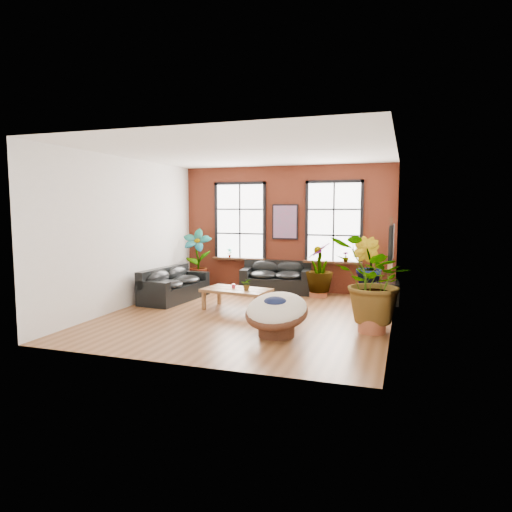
{
  "coord_description": "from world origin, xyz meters",
  "views": [
    {
      "loc": [
        3.23,
        -9.16,
        2.33
      ],
      "look_at": [
        0.0,
        0.6,
        1.25
      ],
      "focal_mm": 32.0,
      "sensor_mm": 36.0,
      "label": 1
    }
  ],
  "objects_px": {
    "sofa_left": "(173,285)",
    "papasan_chair": "(276,312)",
    "sofa_back": "(276,278)",
    "coffee_table": "(237,291)"
  },
  "relations": [
    {
      "from": "sofa_back",
      "to": "papasan_chair",
      "type": "bearing_deg",
      "value": -82.57
    },
    {
      "from": "sofa_left",
      "to": "coffee_table",
      "type": "xyz_separation_m",
      "value": [
        1.94,
        -0.55,
        0.06
      ]
    },
    {
      "from": "sofa_left",
      "to": "coffee_table",
      "type": "height_order",
      "value": "sofa_left"
    },
    {
      "from": "sofa_back",
      "to": "sofa_left",
      "type": "distance_m",
      "value": 2.89
    },
    {
      "from": "sofa_left",
      "to": "papasan_chair",
      "type": "xyz_separation_m",
      "value": [
        3.4,
        -2.37,
        0.07
      ]
    },
    {
      "from": "sofa_back",
      "to": "papasan_chair",
      "type": "relative_size",
      "value": 1.63
    },
    {
      "from": "coffee_table",
      "to": "papasan_chair",
      "type": "xyz_separation_m",
      "value": [
        1.47,
        -1.82,
        0.02
      ]
    },
    {
      "from": "sofa_left",
      "to": "coffee_table",
      "type": "distance_m",
      "value": 2.01
    },
    {
      "from": "coffee_table",
      "to": "papasan_chair",
      "type": "distance_m",
      "value": 2.34
    },
    {
      "from": "sofa_left",
      "to": "coffee_table",
      "type": "bearing_deg",
      "value": -100.97
    }
  ]
}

